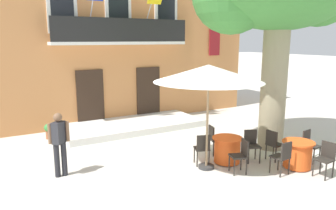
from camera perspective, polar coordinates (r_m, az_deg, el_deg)
The scene contains 16 objects.
ground_plane at distance 9.91m, azimuth 2.81°, elevation -9.24°, with size 120.00×120.00×0.00m, color beige.
building_facade at distance 15.61m, azimuth -11.35°, elevation 12.14°, with size 13.00×5.09×7.50m.
entrance_step_platform at distance 13.09m, azimuth -6.26°, elevation -3.56°, with size 5.51×2.37×0.25m, color silver.
cafe_table_near_tree at distance 9.57m, azimuth 10.29°, elevation -7.70°, with size 0.86×0.86×0.76m.
cafe_chair_near_tree_0 at distance 9.84m, azimuth 14.38°, elevation -6.50°, with size 0.52×0.52×0.91m.
cafe_chair_near_tree_1 at distance 10.14m, azimuth 8.10°, elevation -5.70°, with size 0.49×0.49×0.91m.
cafe_chair_near_tree_2 at distance 9.24m, azimuth 6.04°, elevation -7.36°, with size 0.52×0.52×0.91m.
cafe_chair_near_tree_3 at distance 8.90m, azimuth 12.62°, elevation -8.32°, with size 0.50×0.50×0.91m.
cafe_table_middle at distance 9.74m, azimuth 21.70°, elevation -8.00°, with size 0.86×0.86×0.76m.
cafe_chair_middle_0 at distance 9.07m, azimuth 19.39°, elevation -8.33°, with size 0.42×0.42×0.91m.
cafe_chair_middle_1 at distance 9.40m, azimuth 25.85°, elevation -8.16°, with size 0.43×0.43×0.91m.
cafe_chair_middle_2 at distance 10.37m, azimuth 23.47°, elevation -6.18°, with size 0.46×0.46×0.91m.
cafe_chair_middle_3 at distance 10.04m, azimuth 17.95°, elevation -6.33°, with size 0.43×0.43×0.91m.
cafe_umbrella at distance 8.60m, azimuth 7.09°, elevation 5.43°, with size 2.90×2.90×2.85m.
ground_planter_left at distance 12.41m, azimuth -19.99°, elevation -4.14°, with size 0.36×0.36×0.55m.
pedestrian_near_entrance at distance 8.81m, azimuth -18.46°, elevation -5.96°, with size 0.53×0.39×1.68m.
Camera 1 is at (-5.03, -7.79, 3.50)m, focal length 34.90 mm.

